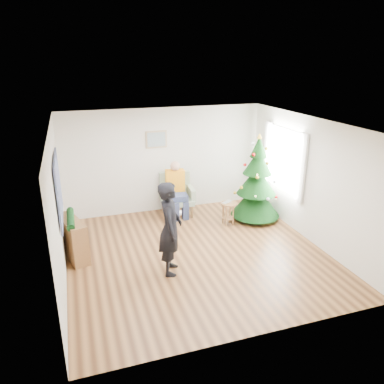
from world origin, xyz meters
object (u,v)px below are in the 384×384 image
object	(u,v)px
christmas_tree	(257,182)
standing_man	(170,228)
stool	(228,213)
console	(73,239)
armchair	(177,200)

from	to	relation	value
christmas_tree	standing_man	xyz separation A→B (m)	(-2.57, -1.67, -0.08)
christmas_tree	standing_man	bearing A→B (deg)	-146.89
stool	console	xyz separation A→B (m)	(-3.48, -0.47, 0.12)
stool	console	bearing A→B (deg)	-172.27
stool	console	distance (m)	3.52
console	christmas_tree	bearing A→B (deg)	-8.95
christmas_tree	console	world-z (taller)	christmas_tree
stool	standing_man	xyz separation A→B (m)	(-1.81, -1.57, 0.59)
standing_man	console	bearing A→B (deg)	74.32
console	stool	bearing A→B (deg)	-8.95
armchair	christmas_tree	bearing A→B (deg)	-20.75
stool	christmas_tree	bearing A→B (deg)	7.70
armchair	console	distance (m)	2.89
stool	console	size ratio (longest dim) A/B	0.54
stool	standing_man	size ratio (longest dim) A/B	0.31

